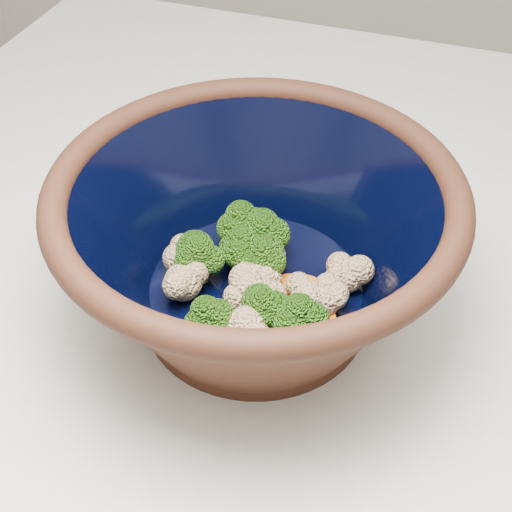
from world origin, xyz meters
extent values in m
cylinder|color=black|center=(-0.08, 0.01, 0.91)|extent=(0.20, 0.20, 0.01)
torus|color=black|center=(-0.08, 0.01, 1.04)|extent=(0.34, 0.34, 0.02)
cylinder|color=black|center=(-0.08, 0.01, 0.93)|extent=(0.19, 0.19, 0.00)
cylinder|color=#608442|center=(-0.08, 0.02, 0.94)|extent=(0.01, 0.01, 0.02)
ellipsoid|color=#3A7115|center=(-0.08, 0.02, 0.96)|extent=(0.04, 0.04, 0.03)
cylinder|color=#608442|center=(-0.10, 0.03, 0.94)|extent=(0.01, 0.01, 0.02)
ellipsoid|color=#3A7115|center=(-0.10, 0.03, 0.96)|extent=(0.04, 0.04, 0.03)
cylinder|color=#608442|center=(-0.06, -0.04, 0.94)|extent=(0.01, 0.01, 0.02)
ellipsoid|color=#3A7115|center=(-0.06, -0.04, 0.97)|extent=(0.04, 0.04, 0.03)
cylinder|color=#608442|center=(-0.11, 0.05, 0.94)|extent=(0.01, 0.01, 0.02)
ellipsoid|color=#3A7115|center=(-0.11, 0.05, 0.97)|extent=(0.04, 0.04, 0.04)
cylinder|color=#608442|center=(-0.03, -0.04, 0.94)|extent=(0.01, 0.01, 0.02)
ellipsoid|color=#3A7115|center=(-0.03, -0.04, 0.97)|extent=(0.04, 0.04, 0.04)
cylinder|color=#608442|center=(-0.10, -0.06, 0.94)|extent=(0.01, 0.01, 0.02)
ellipsoid|color=#3A7115|center=(-0.10, -0.06, 0.96)|extent=(0.04, 0.04, 0.03)
cylinder|color=#608442|center=(-0.13, 0.00, 0.94)|extent=(0.01, 0.01, 0.02)
ellipsoid|color=#3A7115|center=(-0.13, 0.00, 0.97)|extent=(0.04, 0.04, 0.04)
cylinder|color=#608442|center=(-0.09, 0.05, 0.94)|extent=(0.01, 0.01, 0.02)
ellipsoid|color=#3A7115|center=(-0.09, 0.05, 0.97)|extent=(0.04, 0.04, 0.04)
sphere|color=#CFB88F|center=(-0.07, 0.01, 0.95)|extent=(0.03, 0.03, 0.03)
sphere|color=#CFB88F|center=(-0.02, 0.00, 0.95)|extent=(0.03, 0.03, 0.03)
sphere|color=#CFB88F|center=(-0.07, -0.02, 0.95)|extent=(0.03, 0.03, 0.03)
sphere|color=#CFB88F|center=(-0.03, 0.00, 0.95)|extent=(0.03, 0.03, 0.03)
sphere|color=#CFB88F|center=(-0.08, -0.02, 0.95)|extent=(0.03, 0.03, 0.03)
sphere|color=#CFB88F|center=(-0.07, -0.07, 0.95)|extent=(0.03, 0.03, 0.03)
sphere|color=#CFB88F|center=(-0.08, 0.00, 0.95)|extent=(0.03, 0.03, 0.03)
sphere|color=#CFB88F|center=(-0.15, 0.01, 0.95)|extent=(0.03, 0.03, 0.03)
sphere|color=#CFB88F|center=(-0.06, -0.01, 0.95)|extent=(0.03, 0.03, 0.03)
sphere|color=#CFB88F|center=(-0.14, -0.02, 0.95)|extent=(0.03, 0.03, 0.03)
sphere|color=#CFB88F|center=(-0.01, 0.03, 0.95)|extent=(0.03, 0.03, 0.03)
sphere|color=#CFB88F|center=(-0.08, 0.03, 0.95)|extent=(0.03, 0.03, 0.03)
cylinder|color=orange|center=(-0.04, 0.02, 0.94)|extent=(0.03, 0.03, 0.01)
cylinder|color=orange|center=(-0.08, 0.01, 0.94)|extent=(0.03, 0.03, 0.01)
cylinder|color=orange|center=(-0.02, -0.01, 0.94)|extent=(0.03, 0.03, 0.01)
cylinder|color=orange|center=(-0.05, 0.01, 0.94)|extent=(0.03, 0.03, 0.01)
camera|label=1|loc=(0.06, -0.41, 1.38)|focal=50.00mm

